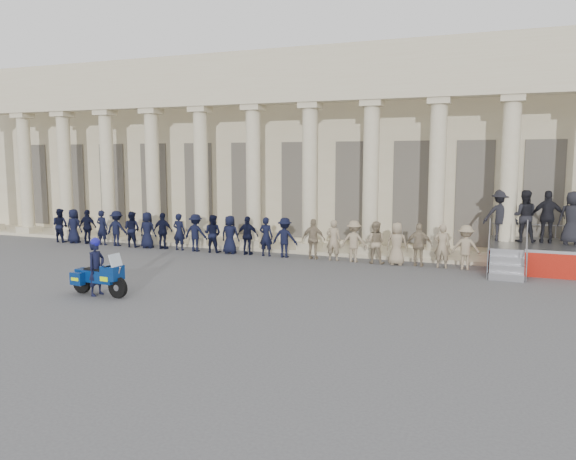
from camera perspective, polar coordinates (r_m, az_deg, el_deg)
The scene contains 6 objects.
ground at distance 17.41m, azimuth -10.59°, elevation -6.15°, with size 90.00×90.00×0.00m, color #4A4A4D.
building at distance 30.47m, azimuth 4.06°, elevation 8.25°, with size 40.00×12.50×9.00m.
officer_rank at distance 23.71m, azimuth -5.52°, elevation -0.49°, with size 19.56×0.61×1.62m.
reviewing_stand at distance 22.34m, azimuth 25.56°, elevation 0.47°, with size 5.24×4.37×2.86m.
motorcycle at distance 17.40m, azimuth -18.59°, elevation -4.53°, with size 2.01×0.84×1.29m.
rider at distance 17.41m, azimuth -18.89°, elevation -3.53°, with size 0.44×0.62×1.72m.
Camera 1 is at (8.97, -14.37, 4.01)m, focal length 35.00 mm.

